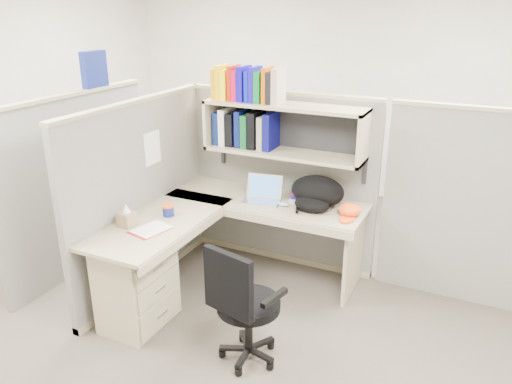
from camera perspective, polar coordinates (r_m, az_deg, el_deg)
The scene contains 14 objects.
ground at distance 4.25m, azimuth -2.15°, elevation -12.65°, with size 6.00×6.00×0.00m, color #342E28.
room_shell at distance 3.62m, azimuth -2.50°, elevation 9.25°, with size 6.00×6.00×6.00m.
cubicle at distance 4.37m, azimuth -3.83°, elevation 1.55°, with size 3.79×1.84×1.95m.
desk at distance 4.01m, azimuth -9.39°, elevation -7.90°, with size 1.74×1.75×0.73m.
laptop at distance 4.28m, azimuth 0.63°, elevation 0.23°, with size 0.31×0.31×0.22m, color silver, non-canonical shape.
backpack at distance 4.17m, azimuth 6.77°, elevation -0.17°, with size 0.45×0.35×0.27m, color black, non-canonical shape.
orange_cap at distance 4.10m, azimuth 10.67°, elevation -2.00°, with size 0.18×0.21×0.10m, color #EF4C14, non-canonical shape.
snack_canister at distance 4.09m, azimuth -10.00°, elevation -2.05°, with size 0.10×0.10×0.09m.
tissue_box at distance 3.95m, azimuth -14.54°, elevation -2.59°, with size 0.11×0.11×0.18m, color #917352, non-canonical shape.
mouse at distance 4.23m, azimuth 3.14°, elevation -1.39°, with size 0.09×0.06×0.04m, color #83A1BA.
paper_cup at distance 4.54m, azimuth 1.47°, elevation 0.65°, with size 0.07×0.07×0.10m, color white.
book_stack at distance 4.41m, azimuth 5.16°, elevation 0.07°, with size 0.18×0.25×0.12m, color gray, non-canonical shape.
loose_paper at distance 3.89m, azimuth -11.84°, elevation -4.15°, with size 0.21×0.27×0.00m, color white, non-canonical shape.
task_chair at distance 3.49m, azimuth -1.28°, elevation -14.65°, with size 0.51×0.47×0.91m.
Camera 1 is at (1.67, -3.13, 2.34)m, focal length 35.00 mm.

